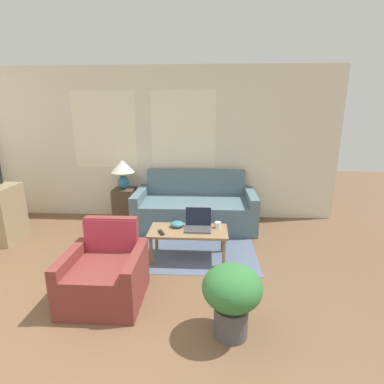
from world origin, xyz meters
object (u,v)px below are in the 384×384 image
(coffee_table, at_px, (188,233))
(tv_remote, at_px, (161,232))
(table_lamp, at_px, (123,169))
(laptop, at_px, (198,224))
(potted_plant, at_px, (232,294))
(snack_bowl, at_px, (177,224))
(couch, at_px, (195,209))
(cup_navy, at_px, (218,225))
(armchair, at_px, (106,275))

(coffee_table, relative_size, tv_remote, 6.53)
(table_lamp, height_order, laptop, table_lamp)
(tv_remote, height_order, potted_plant, potted_plant)
(potted_plant, bearing_deg, snack_bowl, 112.53)
(couch, bearing_deg, snack_bowl, -99.86)
(table_lamp, relative_size, potted_plant, 0.77)
(table_lamp, height_order, coffee_table, table_lamp)
(coffee_table, relative_size, potted_plant, 1.55)
(laptop, relative_size, snack_bowl, 1.85)
(laptop, distance_m, snack_bowl, 0.28)
(couch, height_order, cup_navy, couch)
(armchair, bearing_deg, snack_bowl, 57.67)
(table_lamp, bearing_deg, snack_bowl, -49.84)
(laptop, height_order, tv_remote, laptop)
(table_lamp, xyz_separation_m, snack_bowl, (1.06, -1.25, -0.48))
(coffee_table, bearing_deg, snack_bowl, 146.79)
(cup_navy, distance_m, potted_plant, 1.48)
(cup_navy, xyz_separation_m, snack_bowl, (-0.53, -0.00, -0.00))
(tv_remote, bearing_deg, laptop, 21.44)
(cup_navy, distance_m, tv_remote, 0.75)
(armchair, distance_m, snack_bowl, 1.20)
(cup_navy, relative_size, potted_plant, 0.13)
(armchair, height_order, potted_plant, armchair)
(armchair, distance_m, coffee_table, 1.20)
(armchair, height_order, cup_navy, armchair)
(coffee_table, xyz_separation_m, potted_plant, (0.46, -1.37, 0.05))
(snack_bowl, relative_size, tv_remote, 1.17)
(table_lamp, xyz_separation_m, cup_navy, (1.59, -1.25, -0.48))
(coffee_table, distance_m, snack_bowl, 0.20)
(laptop, xyz_separation_m, potted_plant, (0.34, -1.43, -0.05))
(laptop, bearing_deg, tv_remote, -158.56)
(armchair, xyz_separation_m, snack_bowl, (0.63, 1.00, 0.18))
(table_lamp, distance_m, coffee_table, 1.90)
(cup_navy, height_order, snack_bowl, cup_navy)
(table_lamp, bearing_deg, potted_plant, -58.53)
(cup_navy, bearing_deg, armchair, -139.33)
(armchair, height_order, coffee_table, armchair)
(laptop, bearing_deg, cup_navy, 10.43)
(couch, xyz_separation_m, coffee_table, (-0.03, -1.17, 0.07))
(couch, distance_m, coffee_table, 1.17)
(laptop, bearing_deg, couch, 94.55)
(snack_bowl, bearing_deg, table_lamp, 130.16)
(couch, bearing_deg, potted_plant, -80.53)
(snack_bowl, bearing_deg, cup_navy, 0.20)
(cup_navy, xyz_separation_m, tv_remote, (-0.71, -0.23, -0.03))
(potted_plant, bearing_deg, tv_remote, 122.36)
(coffee_table, distance_m, cup_navy, 0.40)
(couch, bearing_deg, tv_remote, -105.78)
(coffee_table, xyz_separation_m, cup_navy, (0.38, 0.10, 0.08))
(table_lamp, xyz_separation_m, tv_remote, (0.88, -1.48, -0.51))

